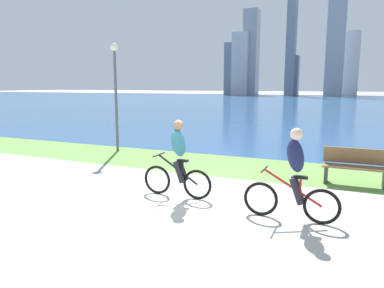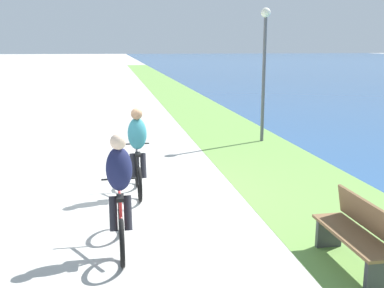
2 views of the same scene
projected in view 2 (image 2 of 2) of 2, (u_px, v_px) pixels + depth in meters
The scene contains 6 objects.
ground_plane at pixel (138, 195), 8.95m from camera, with size 300.00×300.00×0.00m, color #B2AFA8.
grass_strip_bayside at pixel (301, 185), 9.52m from camera, with size 120.00×2.80×0.01m, color #6B9947.
cyclist_lead at pixel (138, 152), 8.82m from camera, with size 1.63×0.52×1.69m.
cyclist_trailing at pixel (120, 193), 6.37m from camera, with size 1.72×0.52×1.68m.
bench_near_path at pixel (357, 235), 5.94m from camera, with size 1.50×0.47×0.90m.
lamppost_tall at pixel (264, 55), 13.44m from camera, with size 0.28×0.28×3.90m.
Camera 2 is at (8.60, -0.44, 2.85)m, focal length 43.07 mm.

